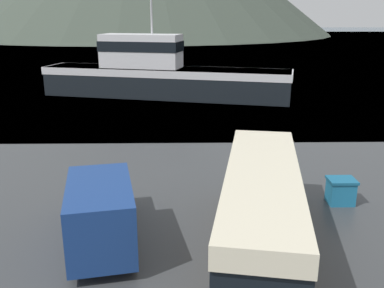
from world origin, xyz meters
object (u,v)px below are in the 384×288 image
at_px(storage_bin, 341,191).
at_px(tour_bus, 261,208).
at_px(fishing_boat, 160,74).
at_px(delivery_van, 101,210).
at_px(small_boat, 246,77).

bearing_deg(storage_bin, tour_bus, -136.59).
relative_size(tour_bus, fishing_boat, 0.41).
distance_m(tour_bus, delivery_van, 5.74).
bearing_deg(small_boat, delivery_van, -90.55).
relative_size(delivery_van, small_boat, 1.08).
distance_m(tour_bus, storage_bin, 6.06).
xyz_separation_m(tour_bus, small_boat, (5.15, 40.29, -1.31)).
bearing_deg(storage_bin, delivery_van, -161.72).
distance_m(tour_bus, fishing_boat, 30.34).
height_order(storage_bin, small_boat, storage_bin).
bearing_deg(fishing_boat, storage_bin, 34.38).
relative_size(fishing_boat, storage_bin, 21.06).
height_order(tour_bus, fishing_boat, fishing_boat).
xyz_separation_m(delivery_van, storage_bin, (9.99, 3.30, -0.75)).
bearing_deg(fishing_boat, delivery_van, 13.22).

